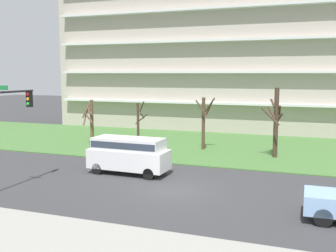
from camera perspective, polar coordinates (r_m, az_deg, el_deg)
ground at (r=22.65m, az=0.89°, el=-9.11°), size 160.00×160.00×0.00m
sidewalk_curb_near at (r=15.75m, az=-9.18°, el=-16.54°), size 80.00×4.00×0.15m
grass_lawn_strip at (r=35.81m, az=8.30°, el=-2.95°), size 80.00×16.00×0.08m
apartment_building at (r=48.71m, az=11.88°, el=11.41°), size 45.28×12.07×19.90m
tree_far_left at (r=37.25m, az=-10.93°, el=0.83°), size 1.21×1.49×4.09m
tree_left at (r=34.84m, az=-4.19°, el=0.32°), size 1.24×1.11×4.11m
tree_center at (r=33.91m, az=5.15°, el=0.75°), size 1.53×1.55×4.49m
tree_right at (r=31.55m, az=15.04°, el=0.62°), size 1.67×1.69×5.41m
van_white_near_left at (r=26.05m, az=-5.61°, el=-3.78°), size 5.25×2.14×2.36m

